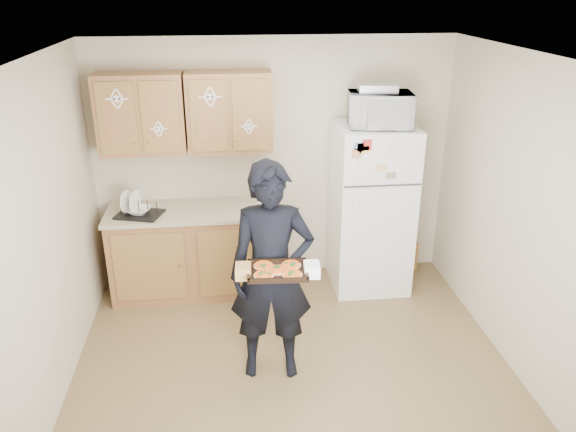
{
  "coord_description": "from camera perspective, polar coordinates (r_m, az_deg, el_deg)",
  "views": [
    {
      "loc": [
        -0.47,
        -3.68,
        2.98
      ],
      "look_at": [
        -0.01,
        0.45,
        1.22
      ],
      "focal_mm": 35.0,
      "sensor_mm": 36.0,
      "label": 1
    }
  ],
  "objects": [
    {
      "name": "ceiling",
      "position": [
        3.74,
        0.9,
        15.56
      ],
      "size": [
        3.6,
        3.6,
        0.0
      ],
      "primitive_type": "plane",
      "color": "silver",
      "rests_on": "wall_back"
    },
    {
      "name": "pizza_front_left",
      "position": [
        3.92,
        -2.49,
        -5.98
      ],
      "size": [
        0.14,
        0.14,
        0.02
      ],
      "primitive_type": "cylinder",
      "color": "orange",
      "rests_on": "baking_tray"
    },
    {
      "name": "person",
      "position": [
        4.34,
        -1.67,
        -5.87
      ],
      "size": [
        0.68,
        0.47,
        1.78
      ],
      "primitive_type": "imported",
      "rotation": [
        0.0,
        0.0,
        -0.06
      ],
      "color": "black",
      "rests_on": "floor"
    },
    {
      "name": "wall_front",
      "position": [
        2.6,
        6.06,
        -18.96
      ],
      "size": [
        3.6,
        0.04,
        2.5
      ],
      "primitive_type": "cube",
      "color": "beige",
      "rests_on": "floor"
    },
    {
      "name": "floor",
      "position": [
        4.76,
        0.71,
        -15.86
      ],
      "size": [
        3.6,
        3.6,
        0.0
      ],
      "primitive_type": "plane",
      "color": "brown",
      "rests_on": "ground"
    },
    {
      "name": "foil_pan",
      "position": [
        5.36,
        9.07,
        12.75
      ],
      "size": [
        0.38,
        0.29,
        0.07
      ],
      "primitive_type": "cube",
      "rotation": [
        0.0,
        0.0,
        -0.12
      ],
      "color": "silver",
      "rests_on": "microwave"
    },
    {
      "name": "microwave",
      "position": [
        5.38,
        9.3,
        10.61
      ],
      "size": [
        0.62,
        0.46,
        0.32
      ],
      "primitive_type": "imported",
      "rotation": [
        0.0,
        0.0,
        -0.11
      ],
      "color": "white",
      "rests_on": "refrigerator"
    },
    {
      "name": "pizza_back_left",
      "position": [
        4.04,
        -2.51,
        -5.01
      ],
      "size": [
        0.14,
        0.14,
        0.02
      ],
      "primitive_type": "cylinder",
      "color": "orange",
      "rests_on": "baking_tray"
    },
    {
      "name": "pizza_back_right",
      "position": [
        4.05,
        0.31,
        -4.95
      ],
      "size": [
        0.14,
        0.14,
        0.02
      ],
      "primitive_type": "cylinder",
      "color": "orange",
      "rests_on": "baking_tray"
    },
    {
      "name": "dish_rack",
      "position": [
        5.51,
        -14.92,
        0.86
      ],
      "size": [
        0.48,
        0.41,
        0.16
      ],
      "primitive_type": "cube",
      "rotation": [
        0.0,
        0.0,
        -0.3
      ],
      "color": "black",
      "rests_on": "countertop"
    },
    {
      "name": "wall_right",
      "position": [
        4.66,
        23.34,
        -0.85
      ],
      "size": [
        0.04,
        3.6,
        2.5
      ],
      "primitive_type": "cube",
      "color": "beige",
      "rests_on": "floor"
    },
    {
      "name": "upper_cab_left",
      "position": [
        5.47,
        -14.7,
        10.0
      ],
      "size": [
        0.8,
        0.33,
        0.75
      ],
      "primitive_type": "cube",
      "color": "brown",
      "rests_on": "wall_back"
    },
    {
      "name": "pizza_front_right",
      "position": [
        3.92,
        0.43,
        -5.91
      ],
      "size": [
        0.14,
        0.14,
        0.02
      ],
      "primitive_type": "cylinder",
      "color": "orange",
      "rests_on": "baking_tray"
    },
    {
      "name": "bowl",
      "position": [
        5.53,
        -14.94,
        0.54
      ],
      "size": [
        0.28,
        0.28,
        0.06
      ],
      "primitive_type": "imported",
      "rotation": [
        0.0,
        0.0,
        -0.26
      ],
      "color": "white",
      "rests_on": "dish_rack"
    },
    {
      "name": "refrigerator",
      "position": [
        5.72,
        8.44,
        0.77
      ],
      "size": [
        0.75,
        0.7,
        1.7
      ],
      "primitive_type": "cube",
      "color": "white",
      "rests_on": "floor"
    },
    {
      "name": "wall_back",
      "position": [
        5.77,
        -1.46,
        5.44
      ],
      "size": [
        3.6,
        0.04,
        2.5
      ],
      "primitive_type": "cube",
      "color": "beige",
      "rests_on": "floor"
    },
    {
      "name": "upper_cab_right",
      "position": [
        5.42,
        -5.96,
        10.49
      ],
      "size": [
        0.8,
        0.33,
        0.75
      ],
      "primitive_type": "cube",
      "color": "brown",
      "rests_on": "wall_back"
    },
    {
      "name": "countertop",
      "position": [
        5.58,
        -9.85,
        0.46
      ],
      "size": [
        1.64,
        0.64,
        0.04
      ],
      "primitive_type": "cube",
      "color": "tan",
      "rests_on": "base_cabinet"
    },
    {
      "name": "base_cabinet",
      "position": [
        5.77,
        -9.55,
        -3.67
      ],
      "size": [
        1.6,
        0.6,
        0.86
      ],
      "primitive_type": "cube",
      "color": "brown",
      "rests_on": "floor"
    },
    {
      "name": "wall_left",
      "position": [
        4.28,
        -23.93,
        -3.05
      ],
      "size": [
        0.04,
        3.6,
        2.5
      ],
      "primitive_type": "cube",
      "color": "beige",
      "rests_on": "floor"
    },
    {
      "name": "cereal_box",
      "position": [
        6.35,
        12.06,
        -4.01
      ],
      "size": [
        0.2,
        0.07,
        0.32
      ],
      "primitive_type": "cube",
      "color": "gold",
      "rests_on": "floor"
    },
    {
      "name": "soap_bottle",
      "position": [
        5.46,
        -2.62,
        1.47
      ],
      "size": [
        0.1,
        0.1,
        0.17
      ],
      "primitive_type": "imported",
      "rotation": [
        0.0,
        0.0,
        -0.28
      ],
      "color": "white",
      "rests_on": "countertop"
    },
    {
      "name": "baking_tray",
      "position": [
        3.99,
        -1.06,
        -5.67
      ],
      "size": [
        0.44,
        0.34,
        0.04
      ],
      "primitive_type": "cube",
      "rotation": [
        0.0,
        0.0,
        -0.06
      ],
      "color": "black",
      "rests_on": "person"
    },
    {
      "name": "pizza_center",
      "position": [
        3.98,
        -1.06,
        -5.46
      ],
      "size": [
        0.14,
        0.14,
        0.02
      ],
      "primitive_type": "cylinder",
      "color": "orange",
      "rests_on": "baking_tray"
    }
  ]
}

